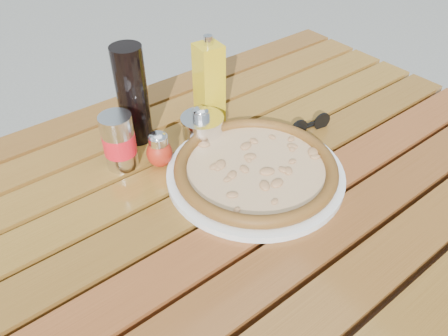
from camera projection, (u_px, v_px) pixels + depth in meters
table at (230, 211)px, 0.92m from camera, size 1.40×0.90×0.75m
plate at (255, 173)px, 0.89m from camera, size 0.46×0.46×0.01m
pizza at (256, 167)px, 0.88m from camera, size 0.44×0.44×0.03m
pepper_shaker at (159, 150)px, 0.90m from camera, size 0.06×0.06×0.08m
oregano_shaker at (201, 124)px, 0.97m from camera, size 0.07×0.07×0.08m
dark_bottle at (132, 95)px, 0.92m from camera, size 0.09×0.09×0.22m
soda_can at (119, 142)px, 0.88m from camera, size 0.08×0.08×0.12m
olive_oil_cruet at (209, 84)px, 0.99m from camera, size 0.06×0.06×0.21m
parmesan_tin at (203, 128)px, 0.97m from camera, size 0.12×0.12×0.07m
sunglasses at (310, 125)px, 1.01m from camera, size 0.11×0.04×0.04m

